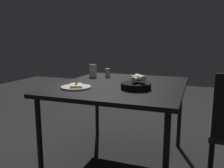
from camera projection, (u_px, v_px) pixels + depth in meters
ground at (120, 163)px, 2.14m from camera, size 8.00×8.00×0.00m
dining_table at (121, 91)px, 2.01m from camera, size 1.04×1.17×0.72m
pizza_plate at (76, 87)px, 1.84m from camera, size 0.23×0.23×0.04m
bread_basket at (136, 85)px, 1.80m from camera, size 0.23×0.23×0.11m
beer_glass at (93, 71)px, 2.39m from camera, size 0.07×0.07×0.13m
pepper_shaker at (108, 73)px, 2.39m from camera, size 0.05×0.05×0.09m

